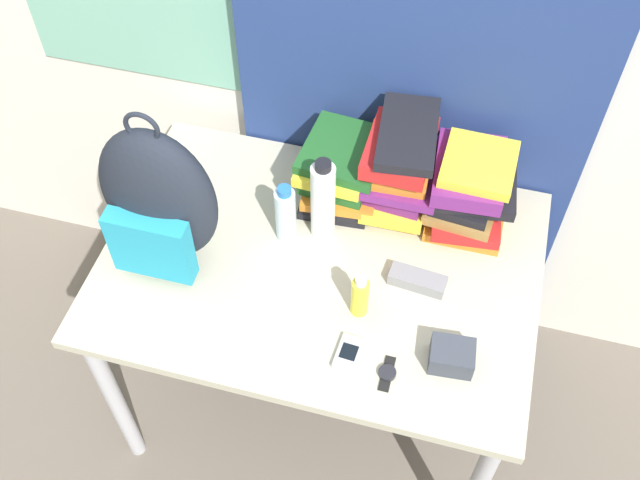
{
  "coord_description": "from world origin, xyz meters",
  "views": [
    {
      "loc": [
        0.31,
        -0.74,
        2.4
      ],
      "look_at": [
        0.0,
        0.41,
        0.87
      ],
      "focal_mm": 42.0,
      "sensor_mm": 36.0,
      "label": 1
    }
  ],
  "objects_px": {
    "book_stack_center": "(400,168)",
    "camera_pouch": "(452,356)",
    "cell_phone": "(349,353)",
    "sunglasses_case": "(417,280)",
    "water_bottle": "(286,214)",
    "sports_bottle": "(323,201)",
    "wristwatch": "(387,373)",
    "book_stack_right": "(469,189)",
    "backpack": "(158,201)",
    "sunscreen_bottle": "(360,296)",
    "book_stack_left": "(341,169)"
  },
  "relations": [
    {
      "from": "camera_pouch",
      "to": "cell_phone",
      "type": "bearing_deg",
      "value": -169.83
    },
    {
      "from": "book_stack_center",
      "to": "camera_pouch",
      "type": "bearing_deg",
      "value": -63.92
    },
    {
      "from": "backpack",
      "to": "sunglasses_case",
      "type": "height_order",
      "value": "backpack"
    },
    {
      "from": "cell_phone",
      "to": "water_bottle",
      "type": "bearing_deg",
      "value": 128.36
    },
    {
      "from": "water_bottle",
      "to": "sports_bottle",
      "type": "xyz_separation_m",
      "value": [
        0.09,
        0.04,
        0.04
      ]
    },
    {
      "from": "book_stack_right",
      "to": "wristwatch",
      "type": "bearing_deg",
      "value": -101.06
    },
    {
      "from": "book_stack_center",
      "to": "sports_bottle",
      "type": "bearing_deg",
      "value": -137.37
    },
    {
      "from": "cell_phone",
      "to": "camera_pouch",
      "type": "relative_size",
      "value": 0.88
    },
    {
      "from": "book_stack_left",
      "to": "camera_pouch",
      "type": "relative_size",
      "value": 2.52
    },
    {
      "from": "sunscreen_bottle",
      "to": "sunglasses_case",
      "type": "xyz_separation_m",
      "value": [
        0.13,
        0.12,
        -0.05
      ]
    },
    {
      "from": "book_stack_right",
      "to": "water_bottle",
      "type": "relative_size",
      "value": 1.47
    },
    {
      "from": "cell_phone",
      "to": "wristwatch",
      "type": "height_order",
      "value": "cell_phone"
    },
    {
      "from": "camera_pouch",
      "to": "sunscreen_bottle",
      "type": "bearing_deg",
      "value": 160.19
    },
    {
      "from": "sunglasses_case",
      "to": "sports_bottle",
      "type": "bearing_deg",
      "value": 159.56
    },
    {
      "from": "backpack",
      "to": "book_stack_right",
      "type": "xyz_separation_m",
      "value": [
        0.75,
        0.33,
        -0.1
      ]
    },
    {
      "from": "backpack",
      "to": "book_stack_center",
      "type": "bearing_deg",
      "value": 31.09
    },
    {
      "from": "backpack",
      "to": "camera_pouch",
      "type": "relative_size",
      "value": 4.41
    },
    {
      "from": "sports_bottle",
      "to": "book_stack_center",
      "type": "bearing_deg",
      "value": 42.63
    },
    {
      "from": "book_stack_right",
      "to": "camera_pouch",
      "type": "xyz_separation_m",
      "value": [
        0.04,
        -0.47,
        -0.08
      ]
    },
    {
      "from": "backpack",
      "to": "water_bottle",
      "type": "xyz_separation_m",
      "value": [
        0.29,
        0.14,
        -0.12
      ]
    },
    {
      "from": "sunscreen_bottle",
      "to": "wristwatch",
      "type": "relative_size",
      "value": 1.48
    },
    {
      "from": "sports_bottle",
      "to": "sunglasses_case",
      "type": "relative_size",
      "value": 1.79
    },
    {
      "from": "water_bottle",
      "to": "camera_pouch",
      "type": "distance_m",
      "value": 0.58
    },
    {
      "from": "water_bottle",
      "to": "sunscreen_bottle",
      "type": "height_order",
      "value": "water_bottle"
    },
    {
      "from": "book_stack_left",
      "to": "cell_phone",
      "type": "height_order",
      "value": "book_stack_left"
    },
    {
      "from": "sunscreen_bottle",
      "to": "water_bottle",
      "type": "bearing_deg",
      "value": 142.96
    },
    {
      "from": "book_stack_left",
      "to": "book_stack_center",
      "type": "distance_m",
      "value": 0.17
    },
    {
      "from": "book_stack_left",
      "to": "sunscreen_bottle",
      "type": "xyz_separation_m",
      "value": [
        0.15,
        -0.39,
        -0.03
      ]
    },
    {
      "from": "sports_bottle",
      "to": "sunscreen_bottle",
      "type": "bearing_deg",
      "value": -55.3
    },
    {
      "from": "water_bottle",
      "to": "sunglasses_case",
      "type": "bearing_deg",
      "value": -10.41
    },
    {
      "from": "book_stack_left",
      "to": "camera_pouch",
      "type": "distance_m",
      "value": 0.62
    },
    {
      "from": "water_bottle",
      "to": "sports_bottle",
      "type": "distance_m",
      "value": 0.11
    },
    {
      "from": "water_bottle",
      "to": "camera_pouch",
      "type": "bearing_deg",
      "value": -29.12
    },
    {
      "from": "sports_bottle",
      "to": "wristwatch",
      "type": "distance_m",
      "value": 0.49
    },
    {
      "from": "water_bottle",
      "to": "sunglasses_case",
      "type": "relative_size",
      "value": 1.26
    },
    {
      "from": "backpack",
      "to": "sunscreen_bottle",
      "type": "xyz_separation_m",
      "value": [
        0.54,
        -0.05,
        -0.15
      ]
    },
    {
      "from": "book_stack_right",
      "to": "camera_pouch",
      "type": "distance_m",
      "value": 0.48
    },
    {
      "from": "book_stack_left",
      "to": "cell_phone",
      "type": "xyz_separation_m",
      "value": [
        0.15,
        -0.52,
        -0.09
      ]
    },
    {
      "from": "book_stack_left",
      "to": "sunscreen_bottle",
      "type": "bearing_deg",
      "value": -69.38
    },
    {
      "from": "book_stack_center",
      "to": "cell_phone",
      "type": "relative_size",
      "value": 2.85
    },
    {
      "from": "cell_phone",
      "to": "camera_pouch",
      "type": "xyz_separation_m",
      "value": [
        0.25,
        0.04,
        0.02
      ]
    },
    {
      "from": "camera_pouch",
      "to": "sunglasses_case",
      "type": "bearing_deg",
      "value": 120.08
    },
    {
      "from": "backpack",
      "to": "camera_pouch",
      "type": "bearing_deg",
      "value": -10.15
    },
    {
      "from": "backpack",
      "to": "book_stack_center",
      "type": "height_order",
      "value": "backpack"
    },
    {
      "from": "cell_phone",
      "to": "sunglasses_case",
      "type": "xyz_separation_m",
      "value": [
        0.12,
        0.25,
        0.01
      ]
    },
    {
      "from": "book_stack_left",
      "to": "cell_phone",
      "type": "bearing_deg",
      "value": -73.84
    },
    {
      "from": "water_bottle",
      "to": "sports_bottle",
      "type": "relative_size",
      "value": 0.7
    },
    {
      "from": "book_stack_left",
      "to": "water_bottle",
      "type": "height_order",
      "value": "water_bottle"
    },
    {
      "from": "book_stack_right",
      "to": "camera_pouch",
      "type": "bearing_deg",
      "value": -85.58
    },
    {
      "from": "backpack",
      "to": "cell_phone",
      "type": "distance_m",
      "value": 0.61
    }
  ]
}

